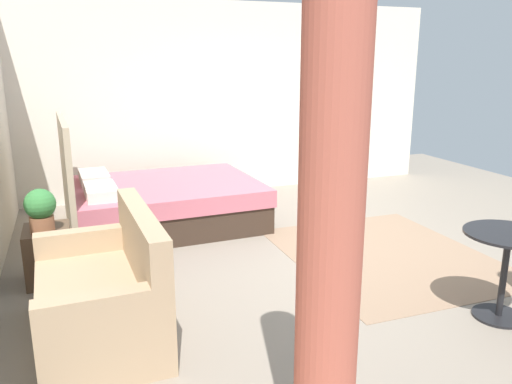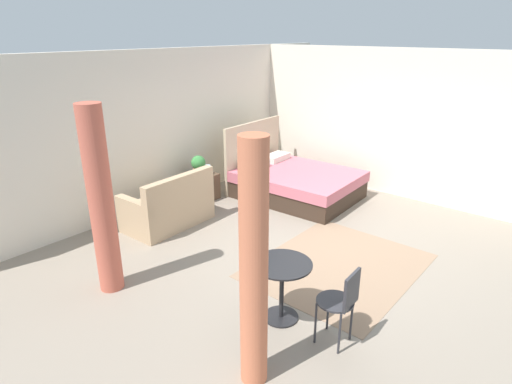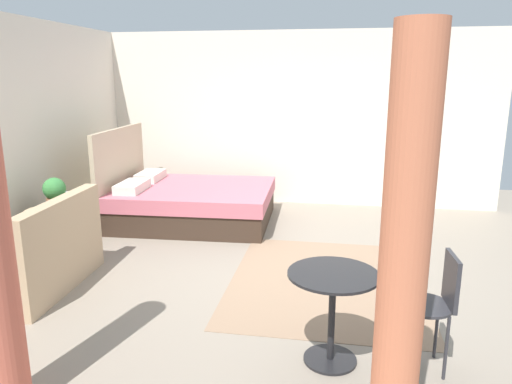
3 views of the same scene
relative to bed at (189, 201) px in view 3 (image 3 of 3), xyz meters
name	(u,v)px [view 3 (image 3 of 3)]	position (x,y,z in m)	size (l,w,h in m)	color
ground_plane	(273,267)	(-1.46, -1.42, -0.31)	(8.66, 9.25, 0.02)	gray
wall_back	(3,137)	(-1.46, 1.70, 1.07)	(8.66, 0.12, 2.73)	silver
wall_right	(298,119)	(1.37, -1.42, 1.07)	(0.12, 6.25, 2.73)	silver
area_rug	(325,281)	(-1.77, -2.00, -0.29)	(2.33, 1.91, 0.01)	#93755B
bed	(189,201)	(0.00, 0.00, 0.00)	(1.78, 2.26, 1.33)	#38281E
couch	(36,259)	(-2.39, 0.79, 0.01)	(1.41, 0.86, 0.91)	tan
nightstand	(64,226)	(-1.23, 1.20, -0.05)	(0.48, 0.39, 0.49)	brown
potted_plant	(55,192)	(-1.33, 1.22, 0.41)	(0.26, 0.26, 0.39)	#935B3D
vase	(67,198)	(-1.11, 1.20, 0.27)	(0.11, 0.11, 0.16)	silver
balcony_table	(332,300)	(-3.18, -2.08, 0.19)	(0.65, 0.65, 0.69)	black
cafe_chair_near_window	(436,299)	(-3.14, -2.79, 0.24)	(0.40, 0.40, 0.86)	#2D2D33
curtain_left	(404,261)	(-4.04, -2.41, 0.85)	(0.24, 0.24, 2.29)	#D1704C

